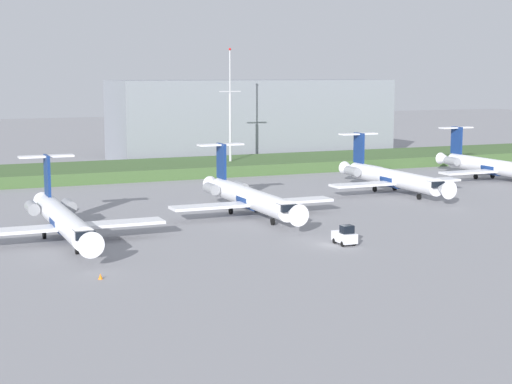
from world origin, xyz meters
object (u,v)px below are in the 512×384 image
object	(u,v)px
regional_jet_fifth	(491,166)
antenna_mast	(230,121)
regional_jet_third	(249,197)
regional_jet_fourth	(391,177)
baggage_tug	(345,236)
safety_cone_front_marker	(100,276)
regional_jet_second	(63,219)

from	to	relation	value
regional_jet_fifth	antenna_mast	xyz separation A→B (m)	(-39.05, 29.91, 7.40)
antenna_mast	regional_jet_third	bearing A→B (deg)	-108.44
regional_jet_fourth	baggage_tug	distance (m)	42.57
regional_jet_fourth	antenna_mast	xyz separation A→B (m)	(-13.56, 36.76, 7.40)
regional_jet_fifth	antenna_mast	world-z (taller)	antenna_mast
antenna_mast	safety_cone_front_marker	xyz separation A→B (m)	(-42.20, -74.63, -9.66)
regional_jet_fifth	safety_cone_front_marker	size ratio (longest dim) A/B	56.36
regional_jet_third	regional_jet_second	bearing A→B (deg)	-164.37
regional_jet_second	antenna_mast	xyz separation A→B (m)	(42.14, 54.87, 7.40)
antenna_mast	baggage_tug	world-z (taller)	antenna_mast
regional_jet_third	antenna_mast	distance (m)	50.63
regional_jet_second	regional_jet_fourth	distance (m)	58.57
regional_jet_third	antenna_mast	world-z (taller)	antenna_mast
regional_jet_fourth	regional_jet_fifth	size ratio (longest dim) A/B	1.00
regional_jet_second	baggage_tug	xyz separation A→B (m)	(28.84, -14.89, -1.53)
baggage_tug	safety_cone_front_marker	bearing A→B (deg)	-170.43
baggage_tug	safety_cone_front_marker	xyz separation A→B (m)	(-28.90, -4.87, -0.73)
regional_jet_fourth	regional_jet_second	bearing A→B (deg)	-161.99
regional_jet_second	baggage_tug	bearing A→B (deg)	-27.30
regional_jet_second	baggage_tug	world-z (taller)	regional_jet_second
regional_jet_third	regional_jet_fifth	distance (m)	57.65
regional_jet_fifth	safety_cone_front_marker	bearing A→B (deg)	-151.17
regional_jet_third	safety_cone_front_marker	world-z (taller)	regional_jet_third
regional_jet_third	regional_jet_fourth	distance (m)	31.31
regional_jet_fifth	baggage_tug	size ratio (longest dim) A/B	9.69
regional_jet_second	regional_jet_third	xyz separation A→B (m)	(26.29, 7.35, 0.00)
regional_jet_third	safety_cone_front_marker	distance (m)	37.88
regional_jet_second	regional_jet_fifth	world-z (taller)	same
antenna_mast	baggage_tug	bearing A→B (deg)	-100.79
regional_jet_second	safety_cone_front_marker	distance (m)	19.89
regional_jet_fifth	safety_cone_front_marker	world-z (taller)	regional_jet_fifth
regional_jet_second	regional_jet_third	world-z (taller)	same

